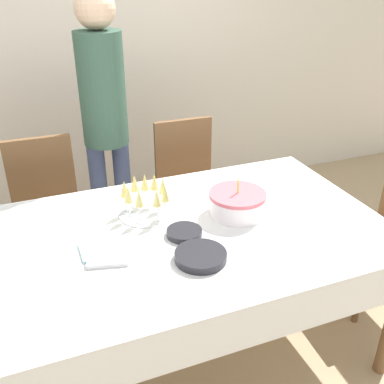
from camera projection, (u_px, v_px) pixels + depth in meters
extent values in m
plane|color=tan|center=(168.00, 354.00, 2.41)|extent=(12.00, 12.00, 0.00)
cube|color=silver|center=(83.00, 40.00, 3.31)|extent=(8.00, 0.05, 2.70)
cube|color=white|center=(164.00, 237.00, 2.07)|extent=(2.07, 1.12, 0.03)
cube|color=white|center=(164.00, 253.00, 2.11)|extent=(2.10, 1.15, 0.21)
cylinder|color=brown|center=(282.00, 217.00, 2.97)|extent=(0.06, 0.06, 0.73)
cube|color=brown|center=(51.00, 229.00, 2.73)|extent=(0.43, 0.43, 0.04)
cube|color=brown|center=(42.00, 176.00, 2.76)|extent=(0.40, 0.04, 0.50)
cylinder|color=brown|center=(89.00, 269.00, 2.74)|extent=(0.04, 0.04, 0.40)
cylinder|color=brown|center=(27.00, 282.00, 2.62)|extent=(0.04, 0.04, 0.40)
cylinder|color=brown|center=(81.00, 238.00, 3.04)|extent=(0.04, 0.04, 0.40)
cylinder|color=brown|center=(25.00, 249.00, 2.92)|extent=(0.04, 0.04, 0.40)
cube|color=brown|center=(193.00, 202.00, 3.03)|extent=(0.43, 0.43, 0.04)
cube|color=brown|center=(183.00, 155.00, 3.07)|extent=(0.40, 0.04, 0.50)
cylinder|color=brown|center=(227.00, 238.00, 3.04)|extent=(0.04, 0.04, 0.40)
cylinder|color=brown|center=(177.00, 249.00, 2.93)|extent=(0.04, 0.04, 0.40)
cylinder|color=brown|center=(207.00, 213.00, 3.34)|extent=(0.04, 0.04, 0.40)
cylinder|color=brown|center=(161.00, 222.00, 3.23)|extent=(0.04, 0.04, 0.40)
cube|color=brown|center=(374.00, 239.00, 2.63)|extent=(0.45, 0.45, 0.04)
cylinder|color=brown|center=(360.00, 294.00, 2.53)|extent=(0.04, 0.04, 0.40)
cylinder|color=brown|center=(325.00, 258.00, 2.84)|extent=(0.04, 0.04, 0.40)
cylinder|color=brown|center=(373.00, 248.00, 2.93)|extent=(0.04, 0.04, 0.40)
cylinder|color=white|center=(237.00, 205.00, 2.21)|extent=(0.27, 0.27, 0.10)
cylinder|color=#D15B66|center=(238.00, 195.00, 2.18)|extent=(0.28, 0.28, 0.02)
cylinder|color=yellow|center=(238.00, 187.00, 2.16)|extent=(0.01, 0.01, 0.06)
sphere|color=#F9CC4C|center=(238.00, 180.00, 2.14)|extent=(0.01, 0.01, 0.01)
cylinder|color=silver|center=(147.00, 213.00, 2.23)|extent=(0.29, 0.29, 0.01)
cylinder|color=silver|center=(164.00, 208.00, 2.26)|extent=(0.05, 0.05, 0.00)
cylinder|color=silver|center=(163.00, 201.00, 2.24)|extent=(0.01, 0.01, 0.08)
cone|color=#E0CC72|center=(163.00, 185.00, 2.20)|extent=(0.04, 0.04, 0.08)
cylinder|color=silver|center=(155.00, 204.00, 2.30)|extent=(0.05, 0.05, 0.00)
cylinder|color=silver|center=(155.00, 197.00, 2.28)|extent=(0.01, 0.01, 0.08)
cone|color=#E0CC72|center=(154.00, 182.00, 2.24)|extent=(0.04, 0.04, 0.08)
cylinder|color=silver|center=(146.00, 204.00, 2.29)|extent=(0.05, 0.05, 0.00)
cylinder|color=silver|center=(146.00, 197.00, 2.27)|extent=(0.01, 0.01, 0.08)
cone|color=#E0CC72|center=(145.00, 182.00, 2.23)|extent=(0.04, 0.04, 0.08)
cylinder|color=silver|center=(136.00, 206.00, 2.28)|extent=(0.05, 0.05, 0.00)
cylinder|color=silver|center=(136.00, 198.00, 2.26)|extent=(0.01, 0.01, 0.08)
cone|color=#E0CC72|center=(135.00, 183.00, 2.22)|extent=(0.04, 0.04, 0.08)
cylinder|color=silver|center=(126.00, 212.00, 2.22)|extent=(0.05, 0.05, 0.00)
cylinder|color=silver|center=(125.00, 204.00, 2.20)|extent=(0.01, 0.01, 0.08)
cone|color=#E0CC72|center=(124.00, 189.00, 2.17)|extent=(0.04, 0.04, 0.08)
cylinder|color=silver|center=(130.00, 217.00, 2.18)|extent=(0.05, 0.05, 0.00)
cylinder|color=silver|center=(129.00, 209.00, 2.16)|extent=(0.01, 0.01, 0.08)
cone|color=#E0CC72|center=(128.00, 194.00, 2.12)|extent=(0.04, 0.04, 0.08)
cylinder|color=silver|center=(141.00, 222.00, 2.14)|extent=(0.05, 0.05, 0.00)
cylinder|color=silver|center=(140.00, 214.00, 2.12)|extent=(0.01, 0.01, 0.08)
cone|color=#E0CC72|center=(139.00, 198.00, 2.08)|extent=(0.04, 0.04, 0.08)
cylinder|color=silver|center=(158.00, 221.00, 2.14)|extent=(0.05, 0.05, 0.00)
cylinder|color=silver|center=(158.00, 213.00, 2.12)|extent=(0.01, 0.01, 0.08)
cone|color=#E0CC72|center=(157.00, 198.00, 2.09)|extent=(0.04, 0.04, 0.08)
cylinder|color=silver|center=(166.00, 216.00, 2.19)|extent=(0.05, 0.05, 0.00)
cylinder|color=silver|center=(166.00, 208.00, 2.17)|extent=(0.01, 0.01, 0.08)
cone|color=#E0CC72|center=(165.00, 193.00, 2.13)|extent=(0.04, 0.04, 0.08)
cylinder|color=black|center=(201.00, 259.00, 1.88)|extent=(0.22, 0.22, 0.01)
cylinder|color=black|center=(201.00, 258.00, 1.88)|extent=(0.22, 0.22, 0.01)
cylinder|color=black|center=(201.00, 256.00, 1.88)|extent=(0.22, 0.22, 0.01)
cylinder|color=black|center=(201.00, 255.00, 1.87)|extent=(0.22, 0.22, 0.01)
cylinder|color=black|center=(201.00, 253.00, 1.87)|extent=(0.22, 0.22, 0.01)
cylinder|color=black|center=(184.00, 234.00, 2.05)|extent=(0.16, 0.16, 0.01)
cylinder|color=black|center=(184.00, 233.00, 2.05)|extent=(0.16, 0.16, 0.01)
cylinder|color=black|center=(184.00, 232.00, 2.04)|extent=(0.16, 0.16, 0.01)
cylinder|color=black|center=(184.00, 231.00, 2.04)|extent=(0.16, 0.16, 0.01)
cube|color=silver|center=(261.00, 235.00, 2.05)|extent=(0.29, 0.13, 0.00)
cube|color=silver|center=(107.00, 262.00, 1.85)|extent=(0.18, 0.10, 0.02)
cube|color=#8CC6E0|center=(98.00, 250.00, 1.94)|extent=(0.15, 0.15, 0.01)
cylinder|color=#3F4C72|center=(101.00, 203.00, 3.01)|extent=(0.11, 0.11, 0.85)
cylinder|color=#3F4C72|center=(124.00, 199.00, 3.06)|extent=(0.11, 0.11, 0.85)
cylinder|color=#335142|center=(102.00, 90.00, 2.69)|extent=(0.28, 0.28, 0.67)
sphere|color=#D8B293|center=(95.00, 8.00, 2.48)|extent=(0.23, 0.23, 0.23)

